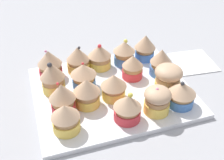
{
  "coord_description": "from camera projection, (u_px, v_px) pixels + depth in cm",
  "views": [
    {
      "loc": [
        17.38,
        53.38,
        46.04
      ],
      "look_at": [
        0.0,
        0.0,
        4.2
      ],
      "focal_mm": 46.17,
      "sensor_mm": 36.0,
      "label": 1
    }
  ],
  "objects": [
    {
      "name": "cupcake_0",
      "position": [
        145.0,
        47.0,
        0.81
      ],
      "size": [
        6.0,
        6.0,
        7.53
      ],
      "color": "#477AC6",
      "rests_on": "baking_tray"
    },
    {
      "name": "cupcake_4",
      "position": [
        50.0,
        64.0,
        0.74
      ],
      "size": [
        6.29,
        6.29,
        7.9
      ],
      "color": "#D1333D",
      "rests_on": "baking_tray"
    },
    {
      "name": "cupcake_11",
      "position": [
        87.0,
        92.0,
        0.65
      ],
      "size": [
        6.19,
        6.19,
        7.12
      ],
      "color": "#EFC651",
      "rests_on": "baking_tray"
    },
    {
      "name": "cupcake_1",
      "position": [
        124.0,
        52.0,
        0.79
      ],
      "size": [
        6.03,
        6.03,
        7.32
      ],
      "color": "#477AC6",
      "rests_on": "baking_tray"
    },
    {
      "name": "cupcake_5",
      "position": [
        161.0,
        62.0,
        0.75
      ],
      "size": [
        5.68,
        5.68,
        7.48
      ],
      "color": "#477AC6",
      "rests_on": "baking_tray"
    },
    {
      "name": "cupcake_6",
      "position": [
        133.0,
        66.0,
        0.74
      ],
      "size": [
        5.45,
        5.45,
        6.59
      ],
      "color": "#D1333D",
      "rests_on": "baking_tray"
    },
    {
      "name": "baking_tray",
      "position": [
        112.0,
        91.0,
        0.72
      ],
      "size": [
        38.23,
        31.48,
        1.2
      ],
      "color": "silver",
      "rests_on": "ground_plane"
    },
    {
      "name": "napkin",
      "position": [
        193.0,
        62.0,
        0.84
      ],
      "size": [
        12.57,
        13.0,
        0.6
      ],
      "primitive_type": "cube",
      "rotation": [
        0.0,
        0.0,
        -0.1
      ],
      "color": "white",
      "rests_on": "ground_plane"
    },
    {
      "name": "ground_plane",
      "position": [
        112.0,
        98.0,
        0.73
      ],
      "size": [
        180.0,
        180.0,
        3.0
      ],
      "primitive_type": "cube",
      "color": "#9E9EA3"
    },
    {
      "name": "cupcake_12",
      "position": [
        62.0,
        98.0,
        0.63
      ],
      "size": [
        5.93,
        5.93,
        7.89
      ],
      "color": "#D1333D",
      "rests_on": "baking_tray"
    },
    {
      "name": "cupcake_2",
      "position": [
        100.0,
        56.0,
        0.78
      ],
      "size": [
        6.28,
        6.28,
        7.16
      ],
      "color": "#EFC651",
      "rests_on": "baking_tray"
    },
    {
      "name": "cupcake_3",
      "position": [
        78.0,
        59.0,
        0.76
      ],
      "size": [
        6.07,
        6.07,
        7.53
      ],
      "color": "#EFC651",
      "rests_on": "baking_tray"
    },
    {
      "name": "cupcake_14",
      "position": [
        157.0,
        100.0,
        0.64
      ],
      "size": [
        6.05,
        6.05,
        6.7
      ],
      "color": "#EFC651",
      "rests_on": "baking_tray"
    },
    {
      "name": "cupcake_13",
      "position": [
        182.0,
        93.0,
        0.65
      ],
      "size": [
        6.54,
        6.54,
        6.62
      ],
      "color": "#477AC6",
      "rests_on": "baking_tray"
    },
    {
      "name": "cupcake_16",
      "position": [
        66.0,
        117.0,
        0.59
      ],
      "size": [
        6.05,
        6.05,
        6.73
      ],
      "color": "#EFC651",
      "rests_on": "baking_tray"
    },
    {
      "name": "cupcake_9",
      "position": [
        168.0,
        77.0,
        0.7
      ],
      "size": [
        6.79,
        6.79,
        6.89
      ],
      "color": "#EFC651",
      "rests_on": "baking_tray"
    },
    {
      "name": "cupcake_15",
      "position": [
        129.0,
        107.0,
        0.62
      ],
      "size": [
        6.12,
        6.12,
        6.71
      ],
      "color": "#D1333D",
      "rests_on": "baking_tray"
    },
    {
      "name": "cupcake_10",
      "position": [
        114.0,
        86.0,
        0.67
      ],
      "size": [
        6.19,
        6.19,
        6.6
      ],
      "color": "#EFC651",
      "rests_on": "baking_tray"
    },
    {
      "name": "cupcake_8",
      "position": [
        53.0,
        77.0,
        0.69
      ],
      "size": [
        5.98,
        5.98,
        8.55
      ],
      "color": "#EFC651",
      "rests_on": "baking_tray"
    },
    {
      "name": "cupcake_7",
      "position": [
        84.0,
        75.0,
        0.71
      ],
      "size": [
        6.46,
        6.46,
        6.8
      ],
      "color": "#477AC6",
      "rests_on": "baking_tray"
    }
  ]
}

